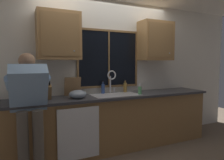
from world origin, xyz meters
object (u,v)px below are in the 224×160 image
at_px(bottle_green_glass, 103,89).
at_px(bottle_tall_clear, 125,87).
at_px(knife_block, 47,92).
at_px(soap_dispenser, 140,90).
at_px(cutting_board, 73,86).
at_px(mixing_bowl, 78,94).
at_px(person_standing, 29,102).

bearing_deg(bottle_green_glass, bottle_tall_clear, -2.58).
relative_size(knife_block, soap_dispenser, 1.73).
distance_m(knife_block, cutting_board, 0.48).
relative_size(mixing_bowl, bottle_tall_clear, 1.20).
relative_size(bottle_green_glass, bottle_tall_clear, 0.96).
bearing_deg(mixing_bowl, bottle_tall_clear, 15.14).
bearing_deg(soap_dispenser, cutting_board, 161.29).
relative_size(person_standing, soap_dispenser, 8.54).
bearing_deg(mixing_bowl, person_standing, -159.16).
height_order(knife_block, cutting_board, knife_block).
bearing_deg(bottle_green_glass, person_standing, -156.05).
relative_size(knife_block, cutting_board, 1.05).
height_order(person_standing, mixing_bowl, person_standing).
height_order(knife_block, soap_dispenser, knife_block).
xyz_separation_m(person_standing, bottle_tall_clear, (1.65, 0.52, 0.04)).
height_order(soap_dispenser, bottle_tall_clear, bottle_tall_clear).
xyz_separation_m(cutting_board, mixing_bowl, (0.01, -0.28, -0.09)).
height_order(knife_block, bottle_tall_clear, knife_block).
xyz_separation_m(knife_block, mixing_bowl, (0.44, -0.08, -0.05)).
distance_m(person_standing, cutting_board, 0.88).
height_order(person_standing, knife_block, person_standing).
distance_m(soap_dispenser, bottle_tall_clear, 0.35).
xyz_separation_m(soap_dispenser, bottle_green_glass, (-0.53, 0.36, 0.02)).
bearing_deg(bottle_tall_clear, mixing_bowl, -164.86).
xyz_separation_m(knife_block, soap_dispenser, (1.49, -0.16, -0.04)).
xyz_separation_m(person_standing, bottle_green_glass, (1.22, 0.54, 0.04)).
bearing_deg(bottle_tall_clear, cutting_board, 178.64).
distance_m(cutting_board, bottle_tall_clear, 0.96).
xyz_separation_m(person_standing, knife_block, (0.26, 0.34, 0.06)).
height_order(cutting_board, bottle_tall_clear, cutting_board).
xyz_separation_m(mixing_bowl, bottle_green_glass, (0.53, 0.28, 0.03)).
distance_m(knife_block, soap_dispenser, 1.50).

